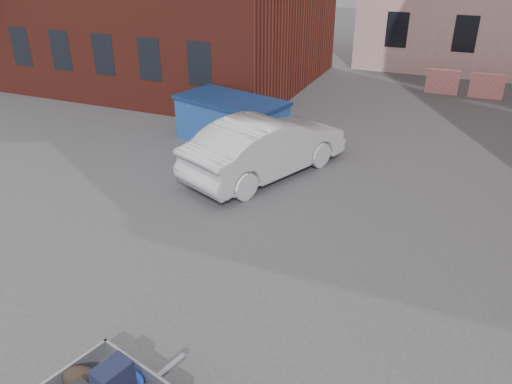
% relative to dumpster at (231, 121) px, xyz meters
% --- Properties ---
extents(ground, '(120.00, 120.00, 0.00)m').
position_rel_dumpster_xyz_m(ground, '(3.11, -6.50, -0.72)').
color(ground, '#38383A').
rests_on(ground, ground).
extents(barriers, '(4.70, 0.18, 1.00)m').
position_rel_dumpster_xyz_m(barriers, '(7.31, 8.50, -0.22)').
color(barriers, red).
rests_on(barriers, ground).
extents(dumpster, '(3.75, 2.61, 1.43)m').
position_rel_dumpster_xyz_m(dumpster, '(0.00, 0.00, 0.00)').
color(dumpster, '#204898').
rests_on(dumpster, ground).
extents(silver_car, '(3.46, 5.16, 1.61)m').
position_rel_dumpster_xyz_m(silver_car, '(1.88, -1.78, 0.09)').
color(silver_car, '#ADAFB4').
rests_on(silver_car, ground).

